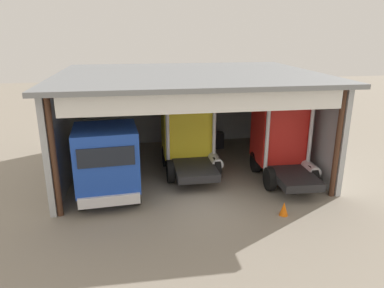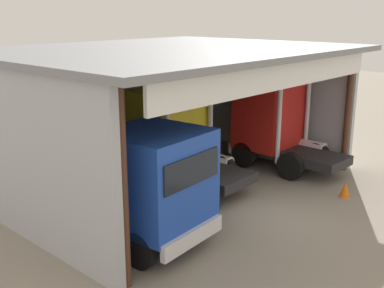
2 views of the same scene
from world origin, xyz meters
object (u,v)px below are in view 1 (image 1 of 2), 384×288
object	(u,v)px
truck_red_center_left_bay	(281,140)
oil_drum	(211,137)
truck_yellow_center_right_bay	(189,136)
tool_cart	(216,140)
truck_blue_left_bay	(106,161)
traffic_cone	(284,209)

from	to	relation	value
truck_red_center_left_bay	oil_drum	distance (m)	6.57
truck_yellow_center_right_bay	tool_cart	world-z (taller)	truck_yellow_center_right_bay
truck_yellow_center_right_bay	tool_cart	xyz separation A→B (m)	(2.22, 3.37, -1.36)
truck_blue_left_bay	tool_cart	size ratio (longest dim) A/B	4.92
truck_yellow_center_right_bay	traffic_cone	xyz separation A→B (m)	(3.04, -5.51, -1.58)
truck_red_center_left_bay	tool_cart	xyz separation A→B (m)	(-2.17, 4.99, -1.41)
tool_cart	traffic_cone	world-z (taller)	tool_cart
truck_yellow_center_right_bay	truck_blue_left_bay	bearing A→B (deg)	-144.47
truck_red_center_left_bay	traffic_cone	distance (m)	4.43
truck_blue_left_bay	traffic_cone	bearing A→B (deg)	155.19
oil_drum	tool_cart	size ratio (longest dim) A/B	0.89
truck_blue_left_bay	tool_cart	xyz separation A→B (m)	(6.20, 6.29, -1.27)
truck_blue_left_bay	traffic_cone	xyz separation A→B (m)	(7.01, -2.59, -1.49)
truck_blue_left_bay	oil_drum	world-z (taller)	truck_blue_left_bay
truck_yellow_center_right_bay	tool_cart	distance (m)	4.26
oil_drum	tool_cart	bearing A→B (deg)	-83.59
truck_blue_left_bay	truck_yellow_center_right_bay	xyz separation A→B (m)	(3.98, 2.92, 0.09)
truck_blue_left_bay	truck_red_center_left_bay	xyz separation A→B (m)	(8.37, 1.30, 0.14)
truck_red_center_left_bay	tool_cart	distance (m)	5.62
truck_yellow_center_right_bay	traffic_cone	distance (m)	6.48
oil_drum	traffic_cone	bearing A→B (deg)	-84.64
truck_blue_left_bay	truck_red_center_left_bay	distance (m)	8.47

